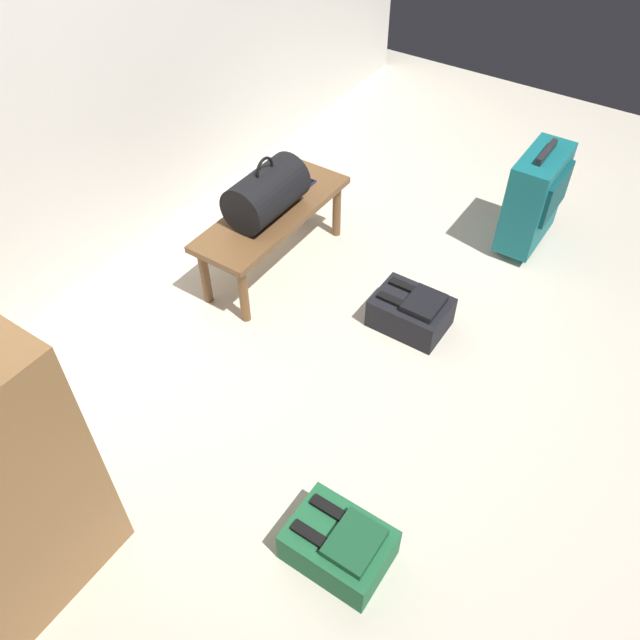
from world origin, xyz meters
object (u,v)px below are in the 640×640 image
Objects in this scene: cell_phone at (303,180)px; backpack_green at (339,545)px; suitcase_upright_teal at (535,198)px; backpack_dark at (411,312)px; bench at (273,219)px; duffel_bag_black at (266,193)px.

backpack_green is (-1.58, -1.26, -0.30)m from cell_phone.
suitcase_upright_teal is 1.67× the size of backpack_dark.
backpack_dark is (0.01, -0.87, -0.23)m from bench.
duffel_bag_black reaches higher than backpack_dark.
bench is at bearing 131.67° from suitcase_upright_teal.
duffel_bag_black reaches higher than suitcase_upright_teal.
backpack_green is at bearing -135.48° from bench.
suitcase_upright_teal is at bearing -47.10° from duffel_bag_black.
cell_phone is at bearing 70.67° from backpack_dark.
bench is at bearing 90.35° from backpack_dark.
backpack_green is (-1.21, -1.24, -0.43)m from duffel_bag_black.
suitcase_upright_teal is at bearing -59.55° from cell_phone.
suitcase_upright_teal reaches higher than bench.
suitcase_upright_teal reaches higher than backpack_green.
suitcase_upright_teal is (1.03, -1.11, -0.19)m from duffel_bag_black.
suitcase_upright_teal reaches higher than backpack_dark.
suitcase_upright_teal is at bearing 3.34° from backpack_green.
bench is 1.78m from backpack_green.
suitcase_upright_teal is 2.26m from backpack_green.
suitcase_upright_teal reaches higher than cell_phone.
backpack_dark is (-0.98, 0.24, -0.23)m from suitcase_upright_teal.
backpack_green is at bearing -141.31° from cell_phone.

